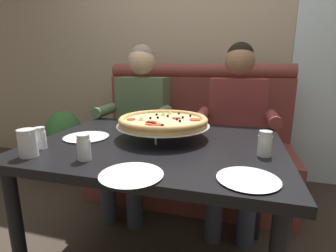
% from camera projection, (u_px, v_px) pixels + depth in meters
% --- Properties ---
extents(back_wall_with_window, '(6.00, 0.12, 2.80)m').
position_uv_depth(back_wall_with_window, '(203.00, 36.00, 2.53)').
color(back_wall_with_window, tan).
rests_on(back_wall_with_window, ground_plane).
extents(booth_bench, '(1.66, 0.78, 1.13)m').
position_uv_depth(booth_bench, '(191.00, 148.00, 2.23)').
color(booth_bench, brown).
rests_on(booth_bench, ground_plane).
extents(dining_table, '(1.22, 0.93, 0.74)m').
position_uv_depth(dining_table, '(158.00, 158.00, 1.30)').
color(dining_table, black).
rests_on(dining_table, ground_plane).
extents(diner_left, '(0.54, 0.64, 1.27)m').
position_uv_depth(diner_left, '(139.00, 117.00, 2.01)').
color(diner_left, '#2D3342').
rests_on(diner_left, ground_plane).
extents(diner_right, '(0.54, 0.64, 1.27)m').
position_uv_depth(diner_right, '(236.00, 123.00, 1.81)').
color(diner_right, '#2D3342').
rests_on(diner_right, ground_plane).
extents(pizza, '(0.49, 0.49, 0.12)m').
position_uv_depth(pizza, '(163.00, 121.00, 1.33)').
color(pizza, silver).
rests_on(pizza, dining_table).
extents(shaker_oregano, '(0.05, 0.05, 0.10)m').
position_uv_depth(shaker_oregano, '(41.00, 139.00, 1.16)').
color(shaker_oregano, white).
rests_on(shaker_oregano, dining_table).
extents(shaker_parmesan, '(0.05, 0.05, 0.11)m').
position_uv_depth(shaker_parmesan, '(84.00, 149.00, 1.02)').
color(shaker_parmesan, white).
rests_on(shaker_parmesan, dining_table).
extents(shaker_pepper_flakes, '(0.06, 0.06, 0.11)m').
position_uv_depth(shaker_pepper_flakes, '(265.00, 145.00, 1.07)').
color(shaker_pepper_flakes, white).
rests_on(shaker_pepper_flakes, dining_table).
extents(plate_near_left, '(0.23, 0.23, 0.02)m').
position_uv_depth(plate_near_left, '(131.00, 173.00, 0.88)').
color(plate_near_left, white).
rests_on(plate_near_left, dining_table).
extents(plate_near_right, '(0.24, 0.24, 0.02)m').
position_uv_depth(plate_near_right, '(86.00, 136.00, 1.35)').
color(plate_near_right, white).
rests_on(plate_near_right, dining_table).
extents(plate_far_side, '(0.21, 0.21, 0.02)m').
position_uv_depth(plate_far_side, '(248.00, 177.00, 0.84)').
color(plate_far_side, white).
rests_on(plate_far_side, dining_table).
extents(drinking_glass, '(0.08, 0.08, 0.12)m').
position_uv_depth(drinking_glass, '(28.00, 144.00, 1.06)').
color(drinking_glass, silver).
rests_on(drinking_glass, dining_table).
extents(potted_plant, '(0.36, 0.36, 0.70)m').
position_uv_depth(potted_plant, '(65.00, 143.00, 2.42)').
color(potted_plant, brown).
rests_on(potted_plant, ground_plane).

